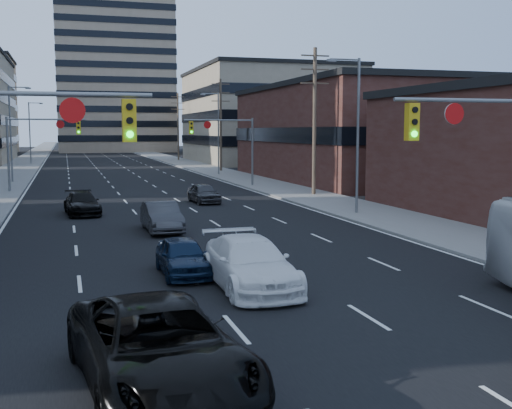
% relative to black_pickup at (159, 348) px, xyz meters
% --- Properties ---
extents(road_surface, '(18.00, 300.00, 0.02)m').
position_rel_black_pickup_xyz_m(road_surface, '(4.15, 127.22, -0.83)').
color(road_surface, black).
rests_on(road_surface, ground).
extents(sidewalk_left, '(5.00, 300.00, 0.15)m').
position_rel_black_pickup_xyz_m(sidewalk_left, '(-7.35, 127.22, -0.77)').
color(sidewalk_left, slate).
rests_on(sidewalk_left, ground).
extents(sidewalk_right, '(5.00, 300.00, 0.15)m').
position_rel_black_pickup_xyz_m(sidewalk_right, '(15.65, 127.22, -0.77)').
color(sidewalk_right, slate).
rests_on(sidewalk_right, ground).
extents(storefront_right_mid, '(20.00, 30.00, 9.00)m').
position_rel_black_pickup_xyz_m(storefront_right_mid, '(28.15, 47.22, 3.66)').
color(storefront_right_mid, '#472119').
rests_on(storefront_right_mid, ground).
extents(office_right_far, '(22.00, 28.00, 14.00)m').
position_rel_black_pickup_xyz_m(office_right_far, '(29.15, 85.22, 6.16)').
color(office_right_far, gray).
rests_on(office_right_far, ground).
extents(apartment_tower, '(26.00, 26.00, 58.00)m').
position_rel_black_pickup_xyz_m(apartment_tower, '(10.15, 147.22, 28.16)').
color(apartment_tower, gray).
rests_on(apartment_tower, ground).
extents(bg_block_right, '(22.00, 22.00, 12.00)m').
position_rel_black_pickup_xyz_m(bg_block_right, '(36.15, 127.22, 5.16)').
color(bg_block_right, gray).
rests_on(bg_block_right, ground).
extents(signal_near_right, '(6.59, 0.33, 6.00)m').
position_rel_black_pickup_xyz_m(signal_near_right, '(11.60, 5.21, 3.49)').
color(signal_near_right, slate).
rests_on(signal_near_right, ground).
extents(signal_far_left, '(6.09, 0.33, 6.00)m').
position_rel_black_pickup_xyz_m(signal_far_left, '(-3.53, 42.21, 3.46)').
color(signal_far_left, slate).
rests_on(signal_far_left, ground).
extents(signal_far_right, '(6.09, 0.33, 6.00)m').
position_rel_black_pickup_xyz_m(signal_far_right, '(11.83, 42.21, 3.46)').
color(signal_far_right, slate).
rests_on(signal_far_right, ground).
extents(utility_pole_block, '(2.20, 0.28, 11.00)m').
position_rel_black_pickup_xyz_m(utility_pole_block, '(16.35, 33.22, 4.94)').
color(utility_pole_block, '#4C3D2D').
rests_on(utility_pole_block, ground).
extents(utility_pole_midblock, '(2.20, 0.28, 11.00)m').
position_rel_black_pickup_xyz_m(utility_pole_midblock, '(16.35, 63.22, 4.94)').
color(utility_pole_midblock, '#4C3D2D').
rests_on(utility_pole_midblock, ground).
extents(utility_pole_distant, '(2.20, 0.28, 11.00)m').
position_rel_black_pickup_xyz_m(utility_pole_distant, '(16.35, 93.22, 4.94)').
color(utility_pole_distant, '#4C3D2D').
rests_on(utility_pole_distant, ground).
extents(streetlight_left_mid, '(2.03, 0.22, 9.00)m').
position_rel_black_pickup_xyz_m(streetlight_left_mid, '(-6.19, 52.22, 4.21)').
color(streetlight_left_mid, slate).
rests_on(streetlight_left_mid, ground).
extents(streetlight_left_far, '(2.03, 0.22, 9.00)m').
position_rel_black_pickup_xyz_m(streetlight_left_far, '(-6.19, 87.22, 4.21)').
color(streetlight_left_far, slate).
rests_on(streetlight_left_far, ground).
extents(streetlight_right_near, '(2.03, 0.22, 9.00)m').
position_rel_black_pickup_xyz_m(streetlight_right_near, '(14.49, 22.22, 4.21)').
color(streetlight_right_near, slate).
rests_on(streetlight_right_near, ground).
extents(streetlight_right_far, '(2.03, 0.22, 9.00)m').
position_rel_black_pickup_xyz_m(streetlight_right_far, '(14.49, 57.22, 4.21)').
color(streetlight_right_far, slate).
rests_on(streetlight_right_far, ground).
extents(black_pickup, '(3.40, 6.30, 1.68)m').
position_rel_black_pickup_xyz_m(black_pickup, '(0.00, 0.00, 0.00)').
color(black_pickup, black).
rests_on(black_pickup, ground).
extents(white_van, '(2.25, 5.45, 1.58)m').
position_rel_black_pickup_xyz_m(white_van, '(3.83, 7.14, -0.05)').
color(white_van, white).
rests_on(white_van, ground).
extents(sedan_blue, '(1.56, 3.83, 1.30)m').
position_rel_black_pickup_xyz_m(sedan_blue, '(2.15, 9.54, -0.19)').
color(sedan_blue, '#0D1C34').
rests_on(sedan_blue, ground).
extents(sedan_grey_center, '(1.64, 4.44, 1.45)m').
position_rel_black_pickup_xyz_m(sedan_grey_center, '(2.85, 19.25, -0.11)').
color(sedan_grey_center, '#373639').
rests_on(sedan_grey_center, ground).
extents(sedan_black_far, '(2.22, 4.69, 1.32)m').
position_rel_black_pickup_xyz_m(sedan_black_far, '(-0.70, 26.96, -0.18)').
color(sedan_black_far, black).
rests_on(sedan_black_far, ground).
extents(sedan_grey_right, '(1.87, 4.06, 1.35)m').
position_rel_black_pickup_xyz_m(sedan_grey_right, '(7.41, 30.94, -0.17)').
color(sedan_grey_right, '#39393C').
rests_on(sedan_grey_right, ground).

